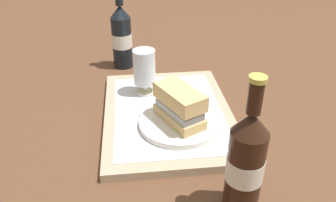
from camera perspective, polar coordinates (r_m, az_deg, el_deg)
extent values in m
plane|color=brown|center=(0.89, 0.00, -2.76)|extent=(3.00, 3.00, 0.00)
cube|color=tan|center=(0.89, 0.00, -2.22)|extent=(0.44, 0.32, 0.02)
cube|color=silver|center=(0.88, 0.00, -1.64)|extent=(0.38, 0.27, 0.00)
cylinder|color=silver|center=(0.82, 1.83, -3.64)|extent=(0.19, 0.19, 0.01)
cube|color=tan|center=(0.81, 1.85, -2.54)|extent=(0.14, 0.12, 0.02)
cube|color=#9EA3A8|center=(0.80, 1.88, -1.34)|extent=(0.13, 0.10, 0.02)
cube|color=silver|center=(0.80, 1.89, -0.61)|extent=(0.12, 0.10, 0.01)
sphere|color=#47932D|center=(0.83, -0.11, 1.51)|extent=(0.04, 0.04, 0.04)
cube|color=tan|center=(0.78, 1.92, 0.76)|extent=(0.14, 0.12, 0.04)
cylinder|color=silver|center=(0.96, -3.75, 1.58)|extent=(0.06, 0.06, 0.01)
cylinder|color=silver|center=(0.96, -3.78, 2.36)|extent=(0.01, 0.01, 0.02)
cylinder|color=silver|center=(0.93, -3.91, 5.59)|extent=(0.06, 0.06, 0.09)
cylinder|color=gold|center=(0.94, -3.86, 4.49)|extent=(0.06, 0.06, 0.06)
cylinder|color=white|center=(0.93, -3.93, 6.31)|extent=(0.05, 0.05, 0.01)
cube|color=white|center=(0.96, 3.80, 1.57)|extent=(0.09, 0.07, 0.01)
cylinder|color=black|center=(1.15, -7.54, 9.48)|extent=(0.06, 0.06, 0.17)
cylinder|color=silver|center=(1.14, -7.57, 9.87)|extent=(0.07, 0.07, 0.05)
cone|color=black|center=(1.12, -7.90, 14.34)|extent=(0.06, 0.06, 0.04)
cylinder|color=black|center=(0.62, 12.40, -11.27)|extent=(0.06, 0.06, 0.17)
cylinder|color=silver|center=(0.62, 12.48, -10.70)|extent=(0.07, 0.07, 0.05)
cone|color=black|center=(0.56, 13.53, -3.53)|extent=(0.06, 0.06, 0.04)
cylinder|color=black|center=(0.54, 14.12, 0.57)|extent=(0.02, 0.02, 0.05)
cylinder|color=#BFB74C|center=(0.52, 14.55, 3.55)|extent=(0.03, 0.03, 0.01)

